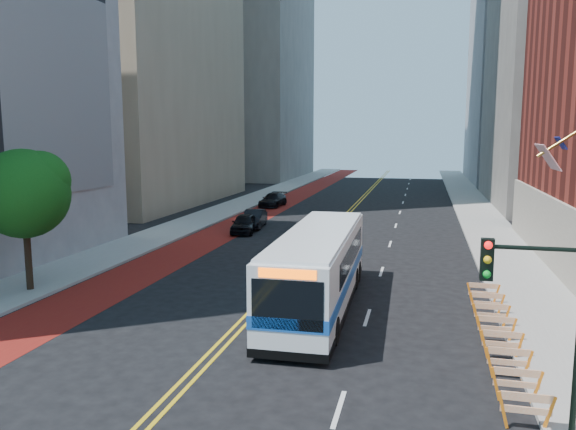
# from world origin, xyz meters

# --- Properties ---
(ground) EXTENTS (160.00, 160.00, 0.00)m
(ground) POSITION_xyz_m (0.00, 0.00, 0.00)
(ground) COLOR black
(ground) RESTS_ON ground
(sidewalk_left) EXTENTS (4.00, 140.00, 0.15)m
(sidewalk_left) POSITION_xyz_m (-12.00, 30.00, 0.07)
(sidewalk_left) COLOR gray
(sidewalk_left) RESTS_ON ground
(sidewalk_right) EXTENTS (4.00, 140.00, 0.15)m
(sidewalk_right) POSITION_xyz_m (12.00, 30.00, 0.07)
(sidewalk_right) COLOR gray
(sidewalk_right) RESTS_ON ground
(bus_lane_paint) EXTENTS (3.60, 140.00, 0.01)m
(bus_lane_paint) POSITION_xyz_m (-8.10, 30.00, 0.00)
(bus_lane_paint) COLOR maroon
(bus_lane_paint) RESTS_ON ground
(center_line_inner) EXTENTS (0.14, 140.00, 0.01)m
(center_line_inner) POSITION_xyz_m (-0.18, 30.00, 0.00)
(center_line_inner) COLOR gold
(center_line_inner) RESTS_ON ground
(center_line_outer) EXTENTS (0.14, 140.00, 0.01)m
(center_line_outer) POSITION_xyz_m (0.18, 30.00, 0.00)
(center_line_outer) COLOR gold
(center_line_outer) RESTS_ON ground
(lane_dashes) EXTENTS (0.14, 98.20, 0.01)m
(lane_dashes) POSITION_xyz_m (4.80, 38.00, 0.01)
(lane_dashes) COLOR silver
(lane_dashes) RESTS_ON ground
(construction_barriers) EXTENTS (1.42, 10.91, 1.00)m
(construction_barriers) POSITION_xyz_m (9.60, 3.42, 0.68)
(construction_barriers) COLOR orange
(construction_barriers) RESTS_ON ground
(street_tree) EXTENTS (4.20, 4.20, 6.70)m
(street_tree) POSITION_xyz_m (-11.24, 6.04, 4.91)
(street_tree) COLOR black
(street_tree) RESTS_ON sidewalk_left
(traffic_signal) EXTENTS (2.21, 0.34, 5.07)m
(traffic_signal) POSITION_xyz_m (9.41, -3.51, 3.72)
(traffic_signal) COLOR black
(traffic_signal) RESTS_ON sidewalk_right
(transit_bus) EXTENTS (3.03, 12.57, 3.44)m
(transit_bus) POSITION_xyz_m (2.60, 6.78, 1.79)
(transit_bus) COLOR white
(transit_bus) RESTS_ON ground
(car_a) EXTENTS (2.28, 4.44, 1.45)m
(car_a) POSITION_xyz_m (-6.33, 23.93, 0.72)
(car_a) COLOR black
(car_a) RESTS_ON ground
(car_b) EXTENTS (1.98, 4.46, 1.42)m
(car_b) POSITION_xyz_m (-6.31, 26.40, 0.71)
(car_b) COLOR black
(car_b) RESTS_ON ground
(car_c) EXTENTS (2.24, 4.89, 1.39)m
(car_c) POSITION_xyz_m (-8.22, 39.35, 0.69)
(car_c) COLOR black
(car_c) RESTS_ON ground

